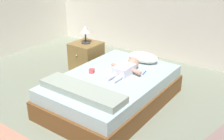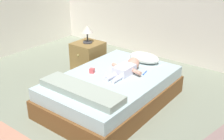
# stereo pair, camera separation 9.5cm
# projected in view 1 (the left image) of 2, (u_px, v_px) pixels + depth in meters

# --- Properties ---
(ground_plane) EXTENTS (8.00, 8.00, 0.00)m
(ground_plane) POSITION_uv_depth(u_px,v_px,m) (71.00, 130.00, 3.49)
(ground_plane) COLOR gray
(bed) EXTENTS (1.31, 1.99, 0.44)m
(bed) POSITION_uv_depth(u_px,v_px,m) (112.00, 91.00, 3.98)
(bed) COLOR brown
(bed) RESTS_ON ground_plane
(pillow) EXTENTS (0.51, 0.30, 0.15)m
(pillow) POSITION_uv_depth(u_px,v_px,m) (143.00, 57.00, 4.37)
(pillow) COLOR white
(pillow) RESTS_ON bed
(baby) EXTENTS (0.52, 0.66, 0.18)m
(baby) POSITION_uv_depth(u_px,v_px,m) (126.00, 68.00, 3.99)
(baby) COLOR white
(baby) RESTS_ON bed
(toothbrush) EXTENTS (0.04, 0.16, 0.02)m
(toothbrush) POSITION_uv_depth(u_px,v_px,m) (145.00, 72.00, 4.00)
(toothbrush) COLOR blue
(toothbrush) RESTS_ON bed
(nightstand) EXTENTS (0.48, 0.51, 0.57)m
(nightstand) POSITION_uv_depth(u_px,v_px,m) (86.00, 58.00, 5.00)
(nightstand) COLOR olive
(nightstand) RESTS_ON ground_plane
(lamp) EXTENTS (0.20, 0.20, 0.31)m
(lamp) POSITION_uv_depth(u_px,v_px,m) (85.00, 31.00, 4.79)
(lamp) COLOR #333338
(lamp) RESTS_ON nightstand
(blanket) EXTENTS (1.18, 0.32, 0.09)m
(blanket) POSITION_uv_depth(u_px,v_px,m) (82.00, 91.00, 3.40)
(blanket) COLOR #9BA89B
(blanket) RESTS_ON bed
(toy_block) EXTENTS (0.09, 0.09, 0.07)m
(toy_block) POSITION_uv_depth(u_px,v_px,m) (92.00, 71.00, 3.99)
(toy_block) COLOR #DA4F53
(toy_block) RESTS_ON bed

